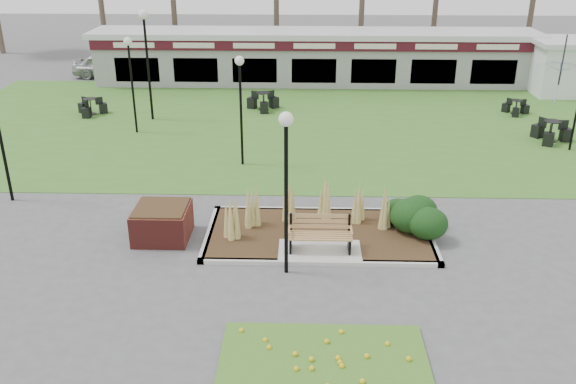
{
  "coord_description": "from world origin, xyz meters",
  "views": [
    {
      "loc": [
        -0.42,
        -14.19,
        8.01
      ],
      "look_at": [
        -0.9,
        2.0,
        1.01
      ],
      "focal_mm": 38.0,
      "sensor_mm": 36.0,
      "label": 1
    }
  ],
  "objects_px": {
    "food_pavilion": "(314,57)",
    "bistro_set_c": "(516,109)",
    "brick_planter": "(162,222)",
    "car_black": "(166,47)",
    "bistro_set_a": "(91,109)",
    "lamp_post_far_left": "(146,41)",
    "bistro_set_b": "(263,104)",
    "patio_umbrella": "(559,83)",
    "park_bench": "(320,233)",
    "car_silver": "(109,66)",
    "bistro_set_d": "(551,134)",
    "lamp_post_mid_right": "(240,87)",
    "lamp_post_near_right": "(286,159)",
    "service_hut": "(573,66)",
    "lamp_post_mid_left": "(130,64)"
  },
  "relations": [
    {
      "from": "lamp_post_mid_right",
      "to": "bistro_set_d",
      "type": "distance_m",
      "value": 12.96
    },
    {
      "from": "brick_planter",
      "to": "car_black",
      "type": "height_order",
      "value": "car_black"
    },
    {
      "from": "lamp_post_near_right",
      "to": "lamp_post_mid_right",
      "type": "bearing_deg",
      "value": 103.69
    },
    {
      "from": "bistro_set_a",
      "to": "lamp_post_near_right",
      "type": "bearing_deg",
      "value": -55.57
    },
    {
      "from": "brick_planter",
      "to": "service_hut",
      "type": "bearing_deg",
      "value": 43.52
    },
    {
      "from": "lamp_post_near_right",
      "to": "service_hut",
      "type": "bearing_deg",
      "value": 52.61
    },
    {
      "from": "brick_planter",
      "to": "lamp_post_far_left",
      "type": "relative_size",
      "value": 0.31
    },
    {
      "from": "service_hut",
      "to": "car_silver",
      "type": "bearing_deg",
      "value": 173.27
    },
    {
      "from": "lamp_post_near_right",
      "to": "bistro_set_a",
      "type": "height_order",
      "value": "lamp_post_near_right"
    },
    {
      "from": "park_bench",
      "to": "lamp_post_mid_left",
      "type": "xyz_separation_m",
      "value": [
        -7.64,
        10.33,
        2.34
      ]
    },
    {
      "from": "food_pavilion",
      "to": "bistro_set_c",
      "type": "relative_size",
      "value": 20.16
    },
    {
      "from": "patio_umbrella",
      "to": "lamp_post_mid_left",
      "type": "bearing_deg",
      "value": -172.54
    },
    {
      "from": "lamp_post_far_left",
      "to": "bistro_set_a",
      "type": "height_order",
      "value": "lamp_post_far_left"
    },
    {
      "from": "bistro_set_a",
      "to": "patio_umbrella",
      "type": "bearing_deg",
      "value": -0.57
    },
    {
      "from": "lamp_post_mid_right",
      "to": "car_black",
      "type": "xyz_separation_m",
      "value": [
        -7.16,
        20.14,
        -2.21
      ]
    },
    {
      "from": "park_bench",
      "to": "lamp_post_far_left",
      "type": "bearing_deg",
      "value": 121.13
    },
    {
      "from": "lamp_post_near_right",
      "to": "bistro_set_a",
      "type": "xyz_separation_m",
      "value": [
        -9.61,
        14.01,
        -2.79
      ]
    },
    {
      "from": "park_bench",
      "to": "bistro_set_d",
      "type": "distance_m",
      "value": 13.59
    },
    {
      "from": "bistro_set_b",
      "to": "bistro_set_a",
      "type": "bearing_deg",
      "value": -172.4
    },
    {
      "from": "lamp_post_mid_left",
      "to": "brick_planter",
      "type": "bearing_deg",
      "value": -71.3
    },
    {
      "from": "brick_planter",
      "to": "lamp_post_mid_right",
      "type": "height_order",
      "value": "lamp_post_mid_right"
    },
    {
      "from": "bistro_set_c",
      "to": "car_silver",
      "type": "bearing_deg",
      "value": 161.55
    },
    {
      "from": "brick_planter",
      "to": "patio_umbrella",
      "type": "bearing_deg",
      "value": 38.18
    },
    {
      "from": "park_bench",
      "to": "bistro_set_a",
      "type": "distance_m",
      "value": 16.67
    },
    {
      "from": "car_black",
      "to": "bistro_set_a",
      "type": "bearing_deg",
      "value": 177.61
    },
    {
      "from": "bistro_set_d",
      "to": "car_silver",
      "type": "relative_size",
      "value": 0.39
    },
    {
      "from": "bistro_set_b",
      "to": "bistro_set_d",
      "type": "relative_size",
      "value": 0.96
    },
    {
      "from": "lamp_post_near_right",
      "to": "bistro_set_a",
      "type": "relative_size",
      "value": 2.94
    },
    {
      "from": "bistro_set_a",
      "to": "patio_umbrella",
      "type": "height_order",
      "value": "patio_umbrella"
    },
    {
      "from": "service_hut",
      "to": "bistro_set_c",
      "type": "bearing_deg",
      "value": -134.59
    },
    {
      "from": "lamp_post_mid_right",
      "to": "bistro_set_b",
      "type": "relative_size",
      "value": 2.56
    },
    {
      "from": "food_pavilion",
      "to": "lamp_post_far_left",
      "type": "xyz_separation_m",
      "value": [
        -7.42,
        -7.43,
        2.07
      ]
    },
    {
      "from": "park_bench",
      "to": "bistro_set_c",
      "type": "distance_m",
      "value": 16.58
    },
    {
      "from": "bistro_set_b",
      "to": "car_black",
      "type": "bearing_deg",
      "value": 120.29
    },
    {
      "from": "park_bench",
      "to": "bistro_set_a",
      "type": "relative_size",
      "value": 1.19
    },
    {
      "from": "lamp_post_near_right",
      "to": "lamp_post_mid_left",
      "type": "xyz_separation_m",
      "value": [
        -6.78,
        11.38,
        -0.14
      ]
    },
    {
      "from": "lamp_post_far_left",
      "to": "bistro_set_d",
      "type": "xyz_separation_m",
      "value": [
        17.02,
        -2.66,
        -3.23
      ]
    },
    {
      "from": "park_bench",
      "to": "car_silver",
      "type": "bearing_deg",
      "value": 119.86
    },
    {
      "from": "bistro_set_a",
      "to": "bistro_set_b",
      "type": "xyz_separation_m",
      "value": [
        8.01,
        1.07,
        0.03
      ]
    },
    {
      "from": "service_hut",
      "to": "patio_umbrella",
      "type": "xyz_separation_m",
      "value": [
        -2.64,
        -5.0,
        0.28
      ]
    },
    {
      "from": "service_hut",
      "to": "lamp_post_near_right",
      "type": "distance_m",
      "value": 23.72
    },
    {
      "from": "bistro_set_b",
      "to": "bistro_set_c",
      "type": "distance_m",
      "value": 11.9
    },
    {
      "from": "car_silver",
      "to": "lamp_post_near_right",
      "type": "bearing_deg",
      "value": -149.54
    },
    {
      "from": "brick_planter",
      "to": "lamp_post_near_right",
      "type": "distance_m",
      "value": 4.74
    },
    {
      "from": "food_pavilion",
      "to": "lamp_post_far_left",
      "type": "bearing_deg",
      "value": -134.96
    },
    {
      "from": "bistro_set_a",
      "to": "car_black",
      "type": "bearing_deg",
      "value": 87.57
    },
    {
      "from": "lamp_post_far_left",
      "to": "car_black",
      "type": "bearing_deg",
      "value": 99.68
    },
    {
      "from": "lamp_post_near_right",
      "to": "bistro_set_b",
      "type": "xyz_separation_m",
      "value": [
        -1.59,
        15.08,
        -2.77
      ]
    },
    {
      "from": "service_hut",
      "to": "bistro_set_b",
      "type": "xyz_separation_m",
      "value": [
        -15.96,
        -3.72,
        -1.15
      ]
    },
    {
      "from": "lamp_post_mid_right",
      "to": "patio_umbrella",
      "type": "bearing_deg",
      "value": 24.3
    }
  ]
}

